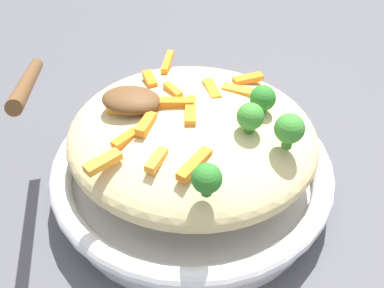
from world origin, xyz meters
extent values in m
plane|color=#4C4C51|center=(0.00, 0.00, 0.00)|extent=(2.40, 2.40, 0.00)
cylinder|color=silver|center=(0.00, 0.00, 0.01)|extent=(0.27, 0.27, 0.03)
torus|color=silver|center=(0.00, 0.00, 0.04)|extent=(0.29, 0.29, 0.02)
torus|color=black|center=(0.00, 0.00, 0.04)|extent=(0.28, 0.28, 0.00)
ellipsoid|color=#DBC689|center=(0.00, 0.00, 0.08)|extent=(0.25, 0.23, 0.07)
cube|color=orange|center=(-0.05, -0.05, 0.11)|extent=(0.02, 0.03, 0.01)
cube|color=orange|center=(-0.02, 0.00, 0.12)|extent=(0.04, 0.02, 0.01)
cube|color=orange|center=(0.02, -0.07, 0.11)|extent=(0.02, 0.04, 0.01)
cube|color=orange|center=(-0.02, 0.02, 0.11)|extent=(0.02, 0.02, 0.01)
cube|color=orange|center=(-0.07, -0.01, 0.11)|extent=(0.02, 0.01, 0.01)
cube|color=orange|center=(0.04, 0.04, 0.11)|extent=(0.04, 0.02, 0.01)
cube|color=orange|center=(-0.06, -0.08, 0.11)|extent=(0.03, 0.03, 0.01)
cube|color=orange|center=(0.01, 0.04, 0.11)|extent=(0.02, 0.03, 0.01)
cube|color=orange|center=(-0.02, -0.07, 0.11)|extent=(0.01, 0.03, 0.01)
cube|color=orange|center=(-0.04, -0.03, 0.11)|extent=(0.01, 0.03, 0.01)
cube|color=orange|center=(-0.04, 0.08, 0.11)|extent=(0.01, 0.04, 0.01)
cube|color=orange|center=(0.00, -0.01, 0.12)|extent=(0.02, 0.04, 0.01)
cube|color=orange|center=(-0.05, 0.04, 0.11)|extent=(0.02, 0.03, 0.01)
cube|color=orange|center=(0.05, 0.07, 0.11)|extent=(0.03, 0.02, 0.01)
cylinder|color=#296820|center=(0.03, -0.10, 0.11)|extent=(0.01, 0.01, 0.01)
sphere|color=#2D7A28|center=(0.03, -0.10, 0.12)|extent=(0.02, 0.02, 0.02)
cylinder|color=#377928|center=(0.06, -0.02, 0.11)|extent=(0.01, 0.01, 0.01)
sphere|color=#3D8E33|center=(0.06, -0.02, 0.13)|extent=(0.02, 0.02, 0.02)
cylinder|color=#296820|center=(0.06, 0.01, 0.11)|extent=(0.01, 0.01, 0.01)
sphere|color=#2D7A28|center=(0.06, 0.01, 0.12)|extent=(0.02, 0.02, 0.02)
cylinder|color=#377928|center=(0.09, -0.03, 0.11)|extent=(0.01, 0.01, 0.01)
sphere|color=#3D8E33|center=(0.09, -0.03, 0.13)|extent=(0.03, 0.03, 0.03)
ellipsoid|color=brown|center=(-0.06, -0.01, 0.12)|extent=(0.06, 0.04, 0.02)
cylinder|color=brown|center=(-0.13, -0.04, 0.15)|extent=(0.09, 0.16, 0.08)
camera|label=1|loc=(0.07, -0.34, 0.38)|focal=44.03mm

